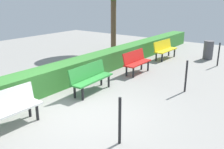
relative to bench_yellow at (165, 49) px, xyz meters
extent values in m
plane|color=gray|center=(6.71, 0.97, -0.48)|extent=(23.75, 23.75, 0.00)
cube|color=yellow|center=(0.00, 0.07, -0.07)|extent=(1.60, 0.47, 0.05)
cube|color=yellow|center=(0.00, -0.12, 0.17)|extent=(1.59, 0.17, 0.42)
cylinder|color=black|center=(-0.64, 0.25, -0.29)|extent=(0.07, 0.07, 0.39)
cylinder|color=black|center=(-0.65, -0.05, -0.29)|extent=(0.07, 0.07, 0.39)
cylinder|color=black|center=(0.65, 0.20, -0.29)|extent=(0.07, 0.07, 0.39)
cylinder|color=black|center=(0.64, -0.10, -0.29)|extent=(0.07, 0.07, 0.39)
cube|color=red|center=(2.83, 0.22, -0.07)|extent=(1.40, 0.42, 0.05)
cube|color=red|center=(2.82, 0.03, 0.17)|extent=(1.40, 0.14, 0.42)
cylinder|color=black|center=(2.27, 0.37, -0.29)|extent=(0.07, 0.07, 0.39)
cylinder|color=black|center=(2.27, 0.07, -0.29)|extent=(0.07, 0.07, 0.39)
cylinder|color=black|center=(3.38, 0.37, -0.29)|extent=(0.07, 0.07, 0.39)
cylinder|color=black|center=(3.38, 0.07, -0.29)|extent=(0.07, 0.07, 0.39)
cube|color=#2D8C38|center=(5.35, 0.12, -0.07)|extent=(1.63, 0.50, 0.05)
cube|color=#2D8C38|center=(5.36, -0.07, 0.17)|extent=(1.62, 0.21, 0.42)
cylinder|color=black|center=(4.69, 0.24, -0.29)|extent=(0.07, 0.07, 0.39)
cylinder|color=black|center=(4.70, -0.06, -0.29)|extent=(0.07, 0.07, 0.39)
cylinder|color=black|center=(6.00, 0.30, -0.29)|extent=(0.07, 0.07, 0.39)
cylinder|color=black|center=(6.02, 0.00, -0.29)|extent=(0.07, 0.07, 0.39)
cube|color=white|center=(8.15, 0.09, -0.07)|extent=(1.54, 0.44, 0.05)
cube|color=white|center=(8.14, -0.10, 0.17)|extent=(1.54, 0.12, 0.42)
cylinder|color=black|center=(7.53, 0.25, -0.29)|extent=(0.07, 0.07, 0.39)
cylinder|color=black|center=(7.53, -0.05, -0.29)|extent=(0.07, 0.07, 0.39)
cube|color=#387F33|center=(5.48, -1.10, -0.12)|extent=(19.75, 0.75, 0.73)
cylinder|color=brown|center=(-0.09, -3.07, 1.02)|extent=(0.29, 0.29, 3.00)
cylinder|color=black|center=(-0.15, 2.41, 0.02)|extent=(0.06, 0.06, 1.00)
cylinder|color=black|center=(3.61, 2.41, 0.02)|extent=(0.06, 0.06, 1.00)
cylinder|color=black|center=(7.18, 2.41, 0.02)|extent=(0.06, 0.06, 1.00)
cylinder|color=#4C4C51|center=(-1.14, 1.70, -0.05)|extent=(0.44, 0.44, 0.87)
camera|label=1|loc=(10.82, 4.91, 2.37)|focal=40.03mm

